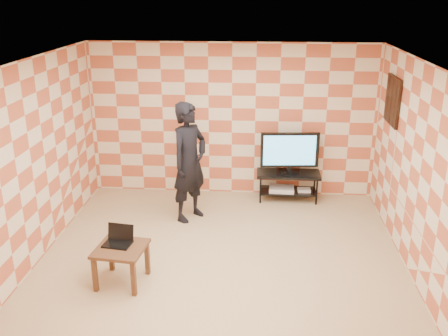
{
  "coord_description": "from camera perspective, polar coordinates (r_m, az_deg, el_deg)",
  "views": [
    {
      "loc": [
        0.48,
        -5.99,
        3.54
      ],
      "look_at": [
        0.0,
        0.6,
        1.15
      ],
      "focal_mm": 40.0,
      "sensor_mm": 36.0,
      "label": 1
    }
  ],
  "objects": [
    {
      "name": "floor",
      "position": [
        6.97,
        -0.36,
        -10.62
      ],
      "size": [
        5.0,
        5.0,
        0.0
      ],
      "primitive_type": "plane",
      "color": "tan",
      "rests_on": "ground"
    },
    {
      "name": "wall_back",
      "position": [
        8.78,
        0.91,
        5.45
      ],
      "size": [
        5.0,
        0.02,
        2.7
      ],
      "primitive_type": "cube",
      "color": "beige",
      "rests_on": "ground"
    },
    {
      "name": "wall_front",
      "position": [
        4.15,
        -3.19,
        -12.04
      ],
      "size": [
        5.0,
        0.02,
        2.7
      ],
      "primitive_type": "cube",
      "color": "beige",
      "rests_on": "ground"
    },
    {
      "name": "wall_left",
      "position": [
        7.04,
        -21.13,
        0.38
      ],
      "size": [
        0.02,
        5.0,
        2.7
      ],
      "primitive_type": "cube",
      "color": "beige",
      "rests_on": "ground"
    },
    {
      "name": "wall_right",
      "position": [
        6.69,
        21.49,
        -0.67
      ],
      "size": [
        0.02,
        5.0,
        2.7
      ],
      "primitive_type": "cube",
      "color": "beige",
      "rests_on": "ground"
    },
    {
      "name": "ceiling",
      "position": [
        6.07,
        -0.42,
        11.93
      ],
      "size": [
        5.0,
        5.0,
        0.02
      ],
      "primitive_type": "cube",
      "color": "white",
      "rests_on": "wall_back"
    },
    {
      "name": "wall_art",
      "position": [
        7.96,
        18.72,
        7.32
      ],
      "size": [
        0.04,
        0.72,
        0.72
      ],
      "color": "black",
      "rests_on": "wall_right"
    },
    {
      "name": "tv_stand",
      "position": [
        8.82,
        7.35,
        -1.37
      ],
      "size": [
        1.1,
        0.49,
        0.5
      ],
      "color": "black",
      "rests_on": "floor"
    },
    {
      "name": "tv",
      "position": [
        8.64,
        7.51,
        1.94
      ],
      "size": [
        1.0,
        0.21,
        0.73
      ],
      "color": "black",
      "rests_on": "tv_stand"
    },
    {
      "name": "dvd_player",
      "position": [
        8.84,
        6.6,
        -2.4
      ],
      "size": [
        0.44,
        0.33,
        0.07
      ],
      "primitive_type": "cube",
      "rotation": [
        0.0,
        0.0,
        -0.05
      ],
      "color": "silver",
      "rests_on": "tv_stand"
    },
    {
      "name": "game_console",
      "position": [
        8.87,
        9.12,
        -2.5
      ],
      "size": [
        0.23,
        0.17,
        0.05
      ],
      "primitive_type": "cube",
      "rotation": [
        0.0,
        0.0,
        0.03
      ],
      "color": "silver",
      "rests_on": "tv_stand"
    },
    {
      "name": "side_table",
      "position": [
        6.46,
        -11.7,
        -9.55
      ],
      "size": [
        0.66,
        0.66,
        0.5
      ],
      "color": "#3B2918",
      "rests_on": "floor"
    },
    {
      "name": "laptop",
      "position": [
        6.49,
        -11.94,
        -8.0
      ],
      "size": [
        0.38,
        0.32,
        0.23
      ],
      "color": "black",
      "rests_on": "side_table"
    },
    {
      "name": "person",
      "position": [
        7.86,
        -3.98,
        0.68
      ],
      "size": [
        0.77,
        0.84,
        1.92
      ],
      "primitive_type": "imported",
      "rotation": [
        0.0,
        0.0,
        0.97
      ],
      "color": "black",
      "rests_on": "floor"
    }
  ]
}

